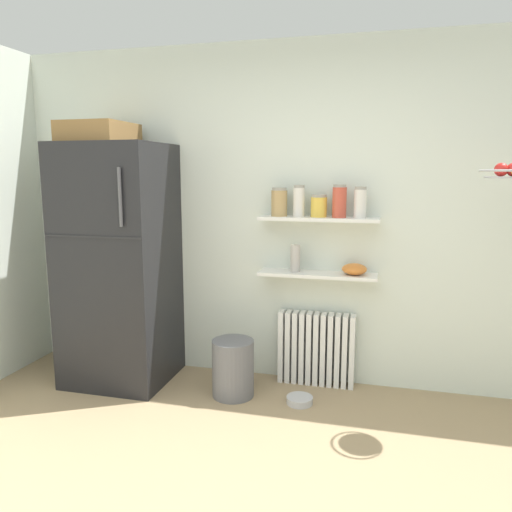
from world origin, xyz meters
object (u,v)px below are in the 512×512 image
Objects in this scene: refrigerator at (118,261)px; radiator at (316,349)px; storage_jar_3 at (339,201)px; storage_jar_4 at (360,203)px; hanging_fruit_basket at (508,172)px; storage_jar_0 at (279,202)px; shelf_bowl at (354,269)px; vase at (295,258)px; pet_food_bowl at (300,400)px; storage_jar_1 at (299,201)px; storage_jar_2 at (319,206)px; trash_bin at (233,368)px.

radiator is at bearing 10.02° from refrigerator.
storage_jar_3 is 1.07× the size of storage_jar_4.
storage_jar_3 is 0.76× the size of hanging_fruit_basket.
storage_jar_4 is 0.97m from hanging_fruit_basket.
storage_jar_0 is 0.59m from storage_jar_4.
shelf_bowl is at bearing 0.00° from storage_jar_3.
vase is at bearing 165.19° from hanging_fruit_basket.
vase reaches higher than radiator.
pet_food_bowl is at bearing -100.07° from radiator.
pet_food_bowl is at bearing -76.34° from storage_jar_1.
storage_jar_2 is 0.91× the size of shelf_bowl.
storage_jar_1 is 0.97× the size of storage_jar_3.
storage_jar_3 is 0.54m from vase.
hanging_fruit_basket is (1.17, -0.38, 1.35)m from radiator.
hanging_fruit_basket reaches higher than trash_bin.
pet_food_bowl is (1.45, -0.10, -0.93)m from refrigerator.
radiator is 1.17m from storage_jar_0.
storage_jar_4 is at bearing 7.48° from refrigerator.
vase is 1.03m from pet_food_bowl.
storage_jar_1 is 0.74× the size of hanging_fruit_basket.
storage_jar_4 is (0.30, -0.03, 1.14)m from radiator.
storage_jar_4 is at bearing -0.00° from vase.
refrigerator is 1.73m from pet_food_bowl.
refrigerator is at bearing -172.52° from storage_jar_4.
storage_jar_3 is 1.46m from pet_food_bowl.
pet_food_bowl is at bearing -1.11° from trash_bin.
storage_jar_2 is at bearing 30.24° from trash_bin.
vase is at bearing 180.00° from storage_jar_1.
shelf_bowl is 1.03m from pet_food_bowl.
refrigerator is at bearing 177.54° from hanging_fruit_basket.
refrigerator reaches higher than storage_jar_3.
trash_bin is at bearing 179.21° from hanging_fruit_basket.
storage_jar_2 is at bearing 180.00° from shelf_bowl.
hanging_fruit_basket is (0.90, -0.35, 0.71)m from shelf_bowl.
storage_jar_1 is 1.41× the size of storage_jar_2.
storage_jar_4 is (0.15, -0.00, -0.01)m from storage_jar_3.
storage_jar_2 is at bearing 180.00° from storage_jar_4.
refrigerator is 10.59× the size of pet_food_bowl.
storage_jar_3 is 1.26× the size of pet_food_bowl.
shelf_bowl is (-0.03, 0.00, -0.49)m from storage_jar_4.
refrigerator reaches higher than storage_jar_2.
vase is at bearing 180.00° from storage_jar_4.
storage_jar_4 is 0.72× the size of hanging_fruit_basket.
storage_jar_4 is at bearing 157.94° from hanging_fruit_basket.
shelf_bowl is (1.79, 0.24, -0.02)m from refrigerator.
storage_jar_1 is at bearing 180.00° from storage_jar_4.
pet_food_bowl is (-0.21, -0.34, -1.40)m from storage_jar_3.
vase is at bearing 180.00° from storage_jar_3.
storage_jar_0 is at bearing 124.19° from pet_food_bowl.
storage_jar_3 is 1.16× the size of vase.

